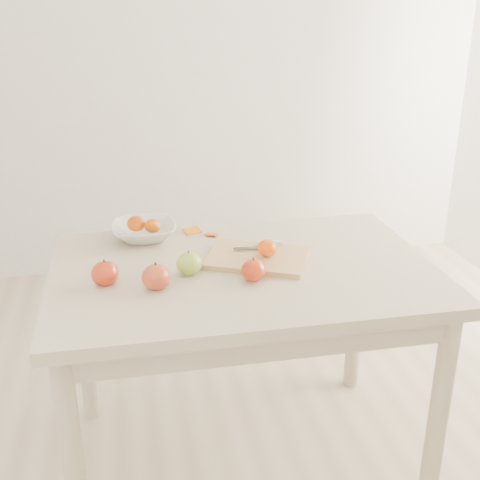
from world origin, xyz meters
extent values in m
plane|color=#C6B293|center=(0.00, 0.00, 0.00)|extent=(3.50, 3.50, 0.00)
plane|color=white|center=(0.00, 1.75, 1.35)|extent=(3.50, 0.00, 3.50)
cube|color=#C0B091|center=(0.00, 0.00, 0.73)|extent=(1.20, 0.80, 0.04)
cylinder|color=#BCAA8E|center=(-0.54, 0.34, 0.35)|extent=(0.06, 0.06, 0.71)
cylinder|color=#BCAA8E|center=(0.54, 0.34, 0.35)|extent=(0.06, 0.06, 0.71)
cylinder|color=#BCAA8E|center=(-0.54, -0.34, 0.35)|extent=(0.06, 0.06, 0.71)
cylinder|color=#BCAA8E|center=(0.54, -0.34, 0.35)|extent=(0.06, 0.06, 0.71)
cube|color=tan|center=(0.05, 0.04, 0.76)|extent=(0.38, 0.34, 0.02)
ellipsoid|color=#E66308|center=(0.08, 0.03, 0.80)|extent=(0.06, 0.06, 0.05)
imported|color=silver|center=(-0.29, 0.30, 0.78)|extent=(0.23, 0.23, 0.06)
ellipsoid|color=#C75707|center=(-0.32, 0.31, 0.81)|extent=(0.06, 0.06, 0.06)
ellipsoid|color=#C94307|center=(-0.26, 0.29, 0.80)|extent=(0.05, 0.05, 0.05)
cube|color=#C46B0D|center=(-0.12, 0.33, 0.75)|extent=(0.07, 0.06, 0.01)
cube|color=#C6460D|center=(-0.06, 0.28, 0.75)|extent=(0.06, 0.05, 0.01)
cube|color=white|center=(0.11, 0.11, 0.78)|extent=(0.08, 0.03, 0.01)
cube|color=#37393E|center=(0.03, 0.08, 0.78)|extent=(0.10, 0.03, 0.00)
ellipsoid|color=#6B9E25|center=(-0.17, -0.02, 0.79)|extent=(0.08, 0.08, 0.07)
ellipsoid|color=maroon|center=(-0.28, -0.11, 0.79)|extent=(0.08, 0.08, 0.08)
ellipsoid|color=#9B0E11|center=(-0.42, -0.05, 0.79)|extent=(0.08, 0.08, 0.07)
ellipsoid|color=#980607|center=(0.01, -0.11, 0.78)|extent=(0.07, 0.07, 0.07)
camera|label=1|loc=(-0.35, -1.70, 1.53)|focal=45.00mm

